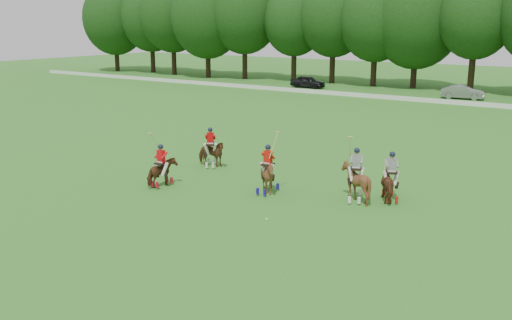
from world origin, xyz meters
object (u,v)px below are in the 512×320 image
Objects in this scene: polo_red_a at (162,172)px; polo_red_b at (211,153)px; polo_ball at (267,219)px; polo_stripe_b at (356,182)px; polo_red_c at (268,176)px; car_left at (308,82)px; polo_stripe_a at (391,183)px; car_mid at (463,92)px.

polo_red_a reaches higher than polo_red_b.
polo_red_b is at bearing 142.58° from polo_ball.
polo_red_b is at bearing 172.60° from polo_stripe_b.
polo_red_c is 0.97× the size of polo_stripe_b.
polo_stripe_b reaches higher than polo_red_b.
polo_red_a is 0.89× the size of polo_stripe_b.
car_left is at bearing 121.66° from polo_stripe_b.
car_left is 38.83m from polo_red_b.
polo_stripe_a is at bearing 22.33° from polo_red_c.
polo_stripe_a is 24.82× the size of polo_ball.
polo_stripe_b is at bearing -149.26° from car_left.
polo_red_b is (13.98, -36.23, 0.05)m from car_left.
polo_stripe_b reaches higher than car_mid.
polo_red_c is at bearing -24.54° from polo_red_b.
polo_red_c is at bearing -162.26° from polo_stripe_b.
polo_stripe_a is at bearing -178.75° from car_mid.
polo_red_c reaches higher than polo_red_a.
polo_stripe_b is at bearing 66.89° from polo_ball.
polo_stripe_b reaches higher than car_left.
polo_stripe_b reaches higher than polo_red_a.
car_left is 46.61× the size of polo_ball.
polo_red_b is 0.77× the size of polo_red_c.
car_left is 1.92× the size of polo_red_b.
car_mid is 41.89m from polo_ball.
polo_stripe_b is 32.74× the size of polo_ball.
car_mid is 40.71m from polo_red_a.
polo_red_c is at bearing -157.67° from polo_stripe_a.
polo_stripe_b is (5.07, -37.41, 0.18)m from car_mid.
polo_ball is (-3.15, -5.23, -0.75)m from polo_stripe_a.
car_left is 1.00× the size of car_mid.
polo_red_b is 5.79m from polo_red_c.
car_mid is 36.45m from polo_red_b.
car_mid is at bearing 91.85° from polo_red_c.
polo_red_c is 31.63× the size of polo_ball.
polo_red_c reaches higher than polo_red_b.
polo_red_b is at bearing 178.32° from polo_stripe_a.
polo_red_b is 9.14m from polo_ball.
polo_red_a is at bearing -160.04° from polo_stripe_b.
car_left reaches higher than polo_ball.
polo_red_c is at bearing 21.68° from polo_red_a.
car_left is 43.95m from polo_stripe_b.
polo_stripe_a reaches higher than car_mid.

